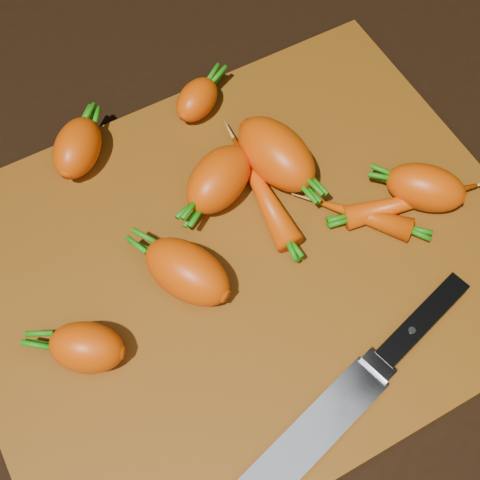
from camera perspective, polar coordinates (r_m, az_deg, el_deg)
ground at (r=0.62m, az=0.45°, el=-2.24°), size 2.00×2.00×0.01m
cutting_board at (r=0.61m, az=0.45°, el=-1.79°), size 0.50×0.40×0.01m
carrot_0 at (r=0.66m, az=-13.71°, el=7.66°), size 0.08×0.08×0.04m
carrot_1 at (r=0.56m, az=-12.95°, el=-8.93°), size 0.07×0.07×0.04m
carrot_2 at (r=0.63m, az=3.11°, el=7.35°), size 0.07×0.10×0.05m
carrot_3 at (r=0.57m, az=-4.53°, el=-2.71°), size 0.08×0.10×0.05m
carrot_4 at (r=0.62m, az=-1.83°, el=5.20°), size 0.09×0.08×0.05m
carrot_5 at (r=0.68m, az=-3.69°, el=11.87°), size 0.06×0.06×0.04m
carrot_6 at (r=0.64m, az=15.55°, el=4.34°), size 0.08×0.08×0.04m
carrot_7 at (r=0.62m, az=1.79°, el=4.36°), size 0.04×0.13×0.03m
carrot_8 at (r=0.64m, az=14.47°, el=3.20°), size 0.13×0.05×0.02m
carrot_9 at (r=0.62m, az=10.48°, el=2.04°), size 0.08×0.08×0.02m
knife at (r=0.55m, az=6.22°, el=-16.15°), size 0.29×0.10×0.02m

